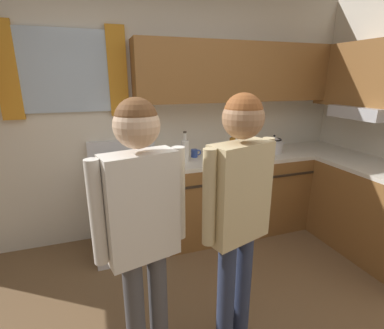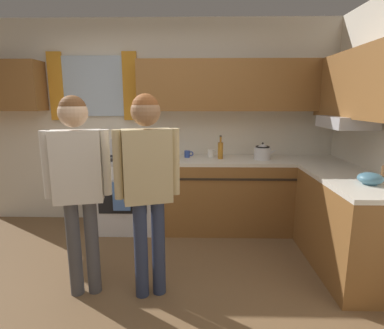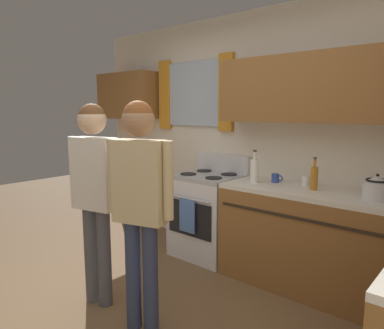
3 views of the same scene
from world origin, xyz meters
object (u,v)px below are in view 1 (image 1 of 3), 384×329
Objects in this scene: bottle_milk_white at (185,150)px; adult_in_plaid at (239,203)px; mug_cobalt_blue at (195,153)px; stovetop_kettle at (274,145)px; mug_ceramic_white at (219,150)px; adult_left at (142,218)px; stove_oven at (128,206)px; bottle_oil_amber at (232,146)px.

bottle_milk_white is 0.19× the size of adult_in_plaid.
stovetop_kettle reaches higher than mug_cobalt_blue.
bottle_milk_white is at bearing 85.54° from adult_in_plaid.
mug_ceramic_white is 0.08× the size of adult_in_plaid.
adult_left reaches higher than mug_cobalt_blue.
stovetop_kettle is (1.66, -0.03, 0.53)m from stove_oven.
mug_ceramic_white is at bearing 5.99° from stove_oven.
bottle_milk_white is at bearing -174.07° from bottle_oil_amber.
stovetop_kettle is at bearing 38.20° from adult_left.
stovetop_kettle reaches higher than mug_ceramic_white.
bottle_milk_white reaches higher than mug_ceramic_white.
bottle_milk_white is 1.48m from adult_left.
adult_left is at bearing -126.54° from mug_ceramic_white.
stove_oven is 0.89m from mug_cobalt_blue.
mug_cobalt_blue is at bearing 61.15° from adult_left.
mug_ceramic_white is (0.45, 0.17, -0.07)m from bottle_milk_white.
bottle_milk_white is 2.73× the size of mug_cobalt_blue.
adult_in_plaid is (0.49, -1.40, 0.57)m from stove_oven.
adult_left is (-0.66, -1.33, 0.01)m from bottle_milk_white.
bottle_milk_white is (-0.56, -0.06, 0.01)m from bottle_oil_amber.
adult_in_plaid is at bearing -94.46° from bottle_milk_white.
mug_ceramic_white is (-0.11, 0.11, -0.06)m from bottle_oil_amber.
bottle_oil_amber is 1.04× the size of stovetop_kettle.
bottle_oil_amber is 0.17× the size of adult_left.
adult_left is (-0.06, -1.39, 0.56)m from stove_oven.
stove_oven is 4.02× the size of stovetop_kettle.
stovetop_kettle is at bearing -1.12° from stove_oven.
stove_oven is 0.81m from bottle_milk_white.
stovetop_kettle is 0.17× the size of adult_left.
stovetop_kettle is (0.51, -0.03, -0.01)m from bottle_oil_amber.
stove_oven is 1.50m from adult_left.
bottle_milk_white is 0.19× the size of adult_left.
bottle_milk_white is (0.59, -0.06, 0.55)m from stove_oven.
stove_oven is 3.51× the size of bottle_milk_white.
stove_oven is 1.74m from stovetop_kettle.
mug_ceramic_white is at bearing 4.93° from mug_cobalt_blue.
bottle_milk_white is at bearing -5.36° from stove_oven.
adult_in_plaid is at bearing -115.39° from bottle_oil_amber.
mug_ceramic_white is 0.08× the size of adult_left.
adult_in_plaid is at bearing -130.63° from stovetop_kettle.
bottle_oil_amber reaches higher than stove_oven.
bottle_oil_amber is at bearing 5.93° from bottle_milk_white.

